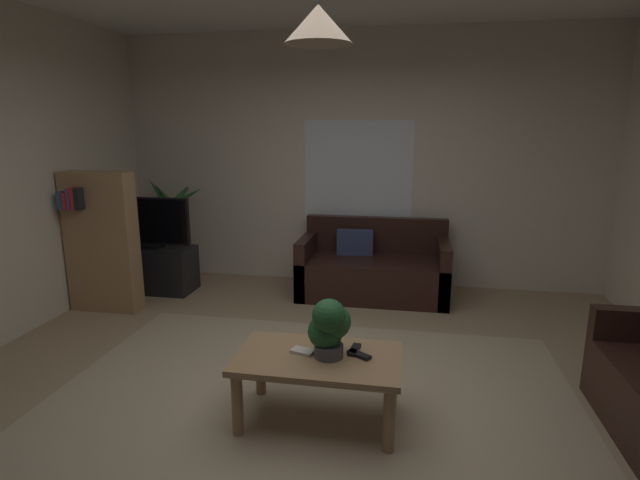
# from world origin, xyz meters

# --- Properties ---
(floor) EXTENTS (5.52, 5.39, 0.02)m
(floor) POSITION_xyz_m (0.00, 0.00, -0.01)
(floor) COLOR #9E8466
(floor) RESTS_ON ground
(rug) EXTENTS (3.59, 2.96, 0.01)m
(rug) POSITION_xyz_m (0.00, -0.20, 0.00)
(rug) COLOR tan
(rug) RESTS_ON ground
(wall_back) EXTENTS (5.64, 0.06, 2.87)m
(wall_back) POSITION_xyz_m (0.00, 2.72, 1.44)
(wall_back) COLOR beige
(wall_back) RESTS_ON ground
(window_pane) EXTENTS (1.25, 0.01, 1.16)m
(window_pane) POSITION_xyz_m (0.01, 2.69, 1.31)
(window_pane) COLOR white
(couch_under_window) EXTENTS (1.60, 0.81, 0.82)m
(couch_under_window) POSITION_xyz_m (0.24, 2.23, 0.28)
(couch_under_window) COLOR black
(couch_under_window) RESTS_ON ground
(coffee_table) EXTENTS (1.02, 0.60, 0.44)m
(coffee_table) POSITION_xyz_m (0.09, -0.24, 0.37)
(coffee_table) COLOR #A87F56
(coffee_table) RESTS_ON ground
(book_on_table_0) EXTENTS (0.16, 0.12, 0.02)m
(book_on_table_0) POSITION_xyz_m (-0.02, -0.21, 0.45)
(book_on_table_0) COLOR beige
(book_on_table_0) RESTS_ON coffee_table
(remote_on_table_0) EXTENTS (0.16, 0.13, 0.02)m
(remote_on_table_0) POSITION_xyz_m (0.34, -0.20, 0.45)
(remote_on_table_0) COLOR black
(remote_on_table_0) RESTS_ON coffee_table
(remote_on_table_1) EXTENTS (0.07, 0.17, 0.02)m
(remote_on_table_1) POSITION_xyz_m (0.30, -0.13, 0.45)
(remote_on_table_1) COLOR black
(remote_on_table_1) RESTS_ON coffee_table
(potted_plant_on_table) EXTENTS (0.27, 0.26, 0.38)m
(potted_plant_on_table) POSITION_xyz_m (0.15, -0.23, 0.64)
(potted_plant_on_table) COLOR #4C4C51
(potted_plant_on_table) RESTS_ON coffee_table
(tv_stand) EXTENTS (0.90, 0.44, 0.50)m
(tv_stand) POSITION_xyz_m (-2.21, 1.94, 0.25)
(tv_stand) COLOR black
(tv_stand) RESTS_ON ground
(tv) EXTENTS (0.93, 0.16, 0.57)m
(tv) POSITION_xyz_m (-2.21, 1.92, 0.79)
(tv) COLOR black
(tv) RESTS_ON tv_stand
(potted_palm_corner) EXTENTS (0.85, 0.84, 1.25)m
(potted_palm_corner) POSITION_xyz_m (-2.22, 2.42, 0.53)
(potted_palm_corner) COLOR brown
(potted_palm_corner) RESTS_ON ground
(bookshelf_corner) EXTENTS (0.70, 0.31, 1.40)m
(bookshelf_corner) POSITION_xyz_m (-2.39, 1.30, 0.71)
(bookshelf_corner) COLOR #A87F56
(bookshelf_corner) RESTS_ON ground
(pendant_lamp) EXTENTS (0.37, 0.37, 0.62)m
(pendant_lamp) POSITION_xyz_m (0.09, -0.24, 2.35)
(pendant_lamp) COLOR black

